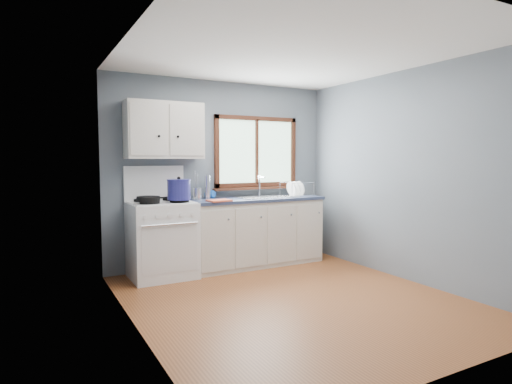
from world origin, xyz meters
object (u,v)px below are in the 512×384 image
thermos (207,187)px  sink (266,202)px  skillet (149,199)px  dish_rack (296,192)px  gas_range (162,237)px  stockpot (179,189)px  base_cabinets (255,235)px  utensil_crock (197,193)px

thermos → sink: bearing=-11.0°
skillet → dish_rack: (2.16, 0.16, -0.01)m
gas_range → stockpot: size_ratio=3.87×
gas_range → stockpot: 0.64m
base_cabinets → thermos: (-0.63, 0.16, 0.67)m
base_cabinets → skillet: bearing=-173.8°
sink → dish_rack: bearing=-0.6°
thermos → skillet: bearing=-159.7°
skillet → gas_range: bearing=20.4°
sink → stockpot: (-1.31, -0.18, 0.23)m
base_cabinets → stockpot: 1.33m
stockpot → utensil_crock: (0.36, 0.34, -0.09)m
gas_range → stockpot: bearing=-44.1°
gas_range → thermos: (0.68, 0.18, 0.58)m
dish_rack → skillet: bearing=-179.7°
stockpot → skillet: bearing=176.3°
base_cabinets → skillet: size_ratio=4.34×
stockpot → thermos: 0.61m
base_cabinets → stockpot: bearing=-170.7°
gas_range → dish_rack: size_ratio=3.23×
utensil_crock → thermos: (0.15, 0.01, 0.08)m
gas_range → dish_rack: (1.98, 0.01, 0.48)m
dish_rack → utensil_crock: bearing=169.9°
utensil_crock → thermos: utensil_crock is taller
gas_range → skillet: gas_range is taller
gas_range → utensil_crock: 0.75m
thermos → utensil_crock: bearing=-177.9°
skillet → base_cabinets: bearing=-10.5°
skillet → dish_rack: 2.17m
utensil_crock → sink: bearing=-9.1°
skillet → stockpot: 0.37m
gas_range → stockpot: gas_range is taller
base_cabinets → dish_rack: size_ratio=4.39×
stockpot → base_cabinets: bearing=9.3°
base_cabinets → stockpot: stockpot is taller
thermos → base_cabinets: bearing=-14.0°
base_cabinets → utensil_crock: utensil_crock is taller
base_cabinets → sink: (0.18, -0.00, 0.45)m
thermos → gas_range: bearing=-165.4°
sink → stockpot: size_ratio=2.39×
stockpot → dish_rack: size_ratio=0.84×
sink → dish_rack: size_ratio=2.00×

